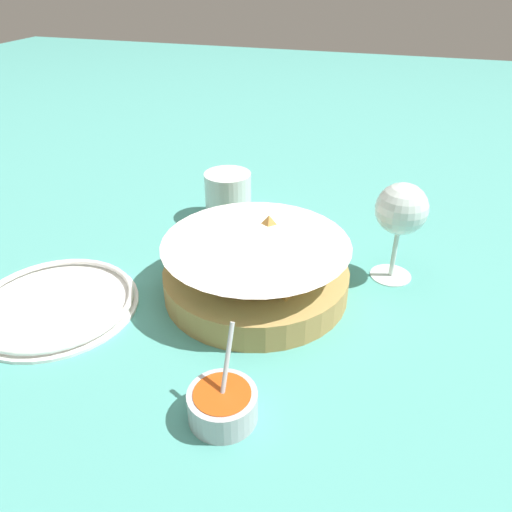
# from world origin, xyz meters

# --- Properties ---
(ground_plane) EXTENTS (4.00, 4.00, 0.00)m
(ground_plane) POSITION_xyz_m (0.00, 0.00, 0.00)
(ground_plane) COLOR teal
(food_basket) EXTENTS (0.26, 0.26, 0.09)m
(food_basket) POSITION_xyz_m (-0.03, 0.02, 0.04)
(food_basket) COLOR #B2894C
(food_basket) RESTS_ON ground_plane
(sauce_cup) EXTENTS (0.07, 0.07, 0.10)m
(sauce_cup) POSITION_xyz_m (-0.26, -0.01, 0.02)
(sauce_cup) COLOR #B7B7BC
(sauce_cup) RESTS_ON ground_plane
(wine_glass) EXTENTS (0.07, 0.07, 0.15)m
(wine_glass) POSITION_xyz_m (0.07, -0.16, 0.11)
(wine_glass) COLOR silver
(wine_glass) RESTS_ON ground_plane
(beer_mug) EXTENTS (0.12, 0.08, 0.09)m
(beer_mug) POSITION_xyz_m (0.18, 0.14, 0.04)
(beer_mug) COLOR silver
(beer_mug) RESTS_ON ground_plane
(side_plate) EXTENTS (0.22, 0.22, 0.01)m
(side_plate) POSITION_xyz_m (-0.15, 0.27, 0.01)
(side_plate) COLOR white
(side_plate) RESTS_ON ground_plane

